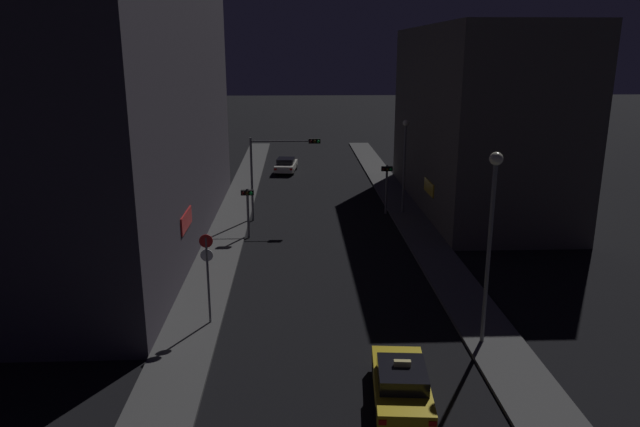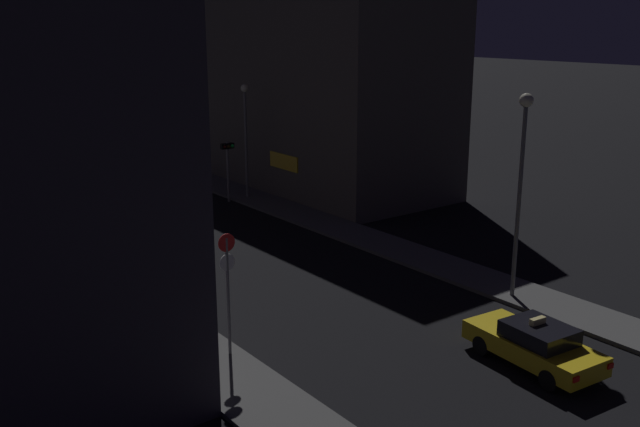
{
  "view_description": "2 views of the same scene",
  "coord_description": "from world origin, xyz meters",
  "px_view_note": "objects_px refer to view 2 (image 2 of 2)",
  "views": [
    {
      "loc": [
        -1.71,
        -9.99,
        11.51
      ],
      "look_at": [
        -0.46,
        20.81,
        3.0
      ],
      "focal_mm": 33.2,
      "sensor_mm": 36.0,
      "label": 1
    },
    {
      "loc": [
        -15.83,
        -4.75,
        10.4
      ],
      "look_at": [
        1.53,
        18.19,
        2.64
      ],
      "focal_mm": 40.27,
      "sensor_mm": 36.0,
      "label": 2
    }
  ],
  "objects_px": {
    "traffic_light_left_kerb": "(103,206)",
    "traffic_light_right_kerb": "(228,159)",
    "taxi": "(534,344)",
    "sign_pole_left": "(228,282)",
    "far_car": "(23,164)",
    "street_lamp_near_block": "(522,162)",
    "traffic_light_overhead": "(105,149)",
    "street_lamp_far_block": "(246,124)"
  },
  "relations": [
    {
      "from": "traffic_light_overhead",
      "to": "taxi",
      "type": "bearing_deg",
      "value": -78.09
    },
    {
      "from": "traffic_light_overhead",
      "to": "traffic_light_right_kerb",
      "type": "relative_size",
      "value": 1.63
    },
    {
      "from": "traffic_light_overhead",
      "to": "street_lamp_far_block",
      "type": "bearing_deg",
      "value": 8.57
    },
    {
      "from": "sign_pole_left",
      "to": "street_lamp_near_block",
      "type": "xyz_separation_m",
      "value": [
        11.24,
        -2.19,
        2.83
      ]
    },
    {
      "from": "traffic_light_overhead",
      "to": "sign_pole_left",
      "type": "height_order",
      "value": "traffic_light_overhead"
    },
    {
      "from": "taxi",
      "to": "far_car",
      "type": "xyz_separation_m",
      "value": [
        -4.45,
        39.55,
        -0.0
      ]
    },
    {
      "from": "traffic_light_right_kerb",
      "to": "far_car",
      "type": "bearing_deg",
      "value": 115.74
    },
    {
      "from": "traffic_light_overhead",
      "to": "traffic_light_left_kerb",
      "type": "bearing_deg",
      "value": -114.01
    },
    {
      "from": "taxi",
      "to": "far_car",
      "type": "bearing_deg",
      "value": 96.41
    },
    {
      "from": "traffic_light_overhead",
      "to": "traffic_light_right_kerb",
      "type": "bearing_deg",
      "value": 10.44
    },
    {
      "from": "traffic_light_left_kerb",
      "to": "traffic_light_right_kerb",
      "type": "xyz_separation_m",
      "value": [
        9.58,
        5.4,
        0.25
      ]
    },
    {
      "from": "traffic_light_right_kerb",
      "to": "street_lamp_far_block",
      "type": "height_order",
      "value": "street_lamp_far_block"
    },
    {
      "from": "taxi",
      "to": "traffic_light_left_kerb",
      "type": "distance_m",
      "value": 19.75
    },
    {
      "from": "traffic_light_overhead",
      "to": "traffic_light_right_kerb",
      "type": "height_order",
      "value": "traffic_light_overhead"
    },
    {
      "from": "traffic_light_right_kerb",
      "to": "street_lamp_near_block",
      "type": "bearing_deg",
      "value": -87.32
    },
    {
      "from": "far_car",
      "to": "sign_pole_left",
      "type": "bearing_deg",
      "value": -94.79
    },
    {
      "from": "far_car",
      "to": "traffic_light_right_kerb",
      "type": "relative_size",
      "value": 1.29
    },
    {
      "from": "traffic_light_overhead",
      "to": "traffic_light_left_kerb",
      "type": "distance_m",
      "value": 4.72
    },
    {
      "from": "taxi",
      "to": "street_lamp_near_block",
      "type": "height_order",
      "value": "street_lamp_near_block"
    },
    {
      "from": "far_car",
      "to": "traffic_light_right_kerb",
      "type": "bearing_deg",
      "value": -64.26
    },
    {
      "from": "traffic_light_left_kerb",
      "to": "street_lamp_far_block",
      "type": "xyz_separation_m",
      "value": [
        10.8,
        5.32,
        2.2
      ]
    },
    {
      "from": "far_car",
      "to": "street_lamp_near_block",
      "type": "height_order",
      "value": "street_lamp_near_block"
    },
    {
      "from": "traffic_light_left_kerb",
      "to": "street_lamp_far_block",
      "type": "relative_size",
      "value": 0.48
    },
    {
      "from": "taxi",
      "to": "traffic_light_overhead",
      "type": "distance_m",
      "value": 23.3
    },
    {
      "from": "far_car",
      "to": "street_lamp_far_block",
      "type": "xyz_separation_m",
      "value": [
        8.73,
        -15.65,
        3.8
      ]
    },
    {
      "from": "traffic_light_left_kerb",
      "to": "street_lamp_near_block",
      "type": "relative_size",
      "value": 0.41
    },
    {
      "from": "far_car",
      "to": "traffic_light_overhead",
      "type": "height_order",
      "value": "traffic_light_overhead"
    },
    {
      "from": "far_car",
      "to": "traffic_light_left_kerb",
      "type": "xyz_separation_m",
      "value": [
        -2.07,
        -20.97,
        1.6
      ]
    },
    {
      "from": "traffic_light_left_kerb",
      "to": "street_lamp_near_block",
      "type": "xyz_separation_m",
      "value": [
        10.51,
        -14.61,
        3.05
      ]
    },
    {
      "from": "far_car",
      "to": "street_lamp_far_block",
      "type": "height_order",
      "value": "street_lamp_far_block"
    },
    {
      "from": "sign_pole_left",
      "to": "street_lamp_near_block",
      "type": "bearing_deg",
      "value": -11.02
    },
    {
      "from": "street_lamp_near_block",
      "to": "street_lamp_far_block",
      "type": "bearing_deg",
      "value": 89.19
    },
    {
      "from": "traffic_light_left_kerb",
      "to": "sign_pole_left",
      "type": "distance_m",
      "value": 12.44
    },
    {
      "from": "sign_pole_left",
      "to": "traffic_light_left_kerb",
      "type": "bearing_deg",
      "value": 86.66
    },
    {
      "from": "traffic_light_left_kerb",
      "to": "far_car",
      "type": "bearing_deg",
      "value": 84.36
    },
    {
      "from": "traffic_light_right_kerb",
      "to": "sign_pole_left",
      "type": "height_order",
      "value": "sign_pole_left"
    },
    {
      "from": "traffic_light_right_kerb",
      "to": "street_lamp_near_block",
      "type": "distance_m",
      "value": 20.23
    },
    {
      "from": "far_car",
      "to": "sign_pole_left",
      "type": "height_order",
      "value": "sign_pole_left"
    },
    {
      "from": "taxi",
      "to": "sign_pole_left",
      "type": "xyz_separation_m",
      "value": [
        -7.24,
        6.16,
        1.82
      ]
    },
    {
      "from": "taxi",
      "to": "traffic_light_right_kerb",
      "type": "height_order",
      "value": "traffic_light_right_kerb"
    },
    {
      "from": "sign_pole_left",
      "to": "street_lamp_far_block",
      "type": "height_order",
      "value": "street_lamp_far_block"
    },
    {
      "from": "taxi",
      "to": "traffic_light_overhead",
      "type": "relative_size",
      "value": 0.79
    }
  ]
}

